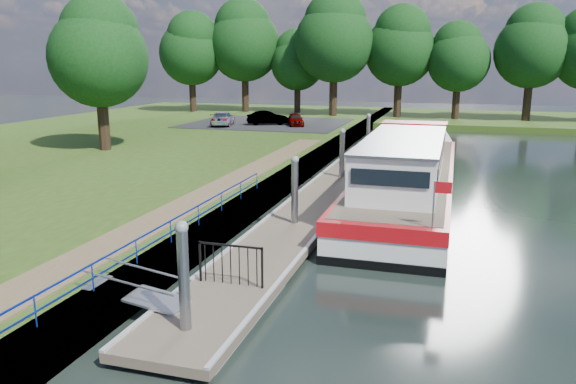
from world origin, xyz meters
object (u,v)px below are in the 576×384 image
(pontoon, at_px, (322,201))
(car_c, at_px, (223,119))
(car_b, at_px, (268,118))
(barge, at_px, (409,174))
(car_a, at_px, (296,119))

(pontoon, bearing_deg, car_c, 122.89)
(pontoon, relative_size, car_b, 8.18)
(car_b, bearing_deg, pontoon, 179.53)
(barge, height_order, car_c, barge)
(pontoon, relative_size, car_c, 7.19)
(car_a, bearing_deg, car_b, 159.18)
(car_a, bearing_deg, pontoon, -92.46)
(pontoon, bearing_deg, car_a, 108.58)
(car_b, xyz_separation_m, car_c, (-3.57, -1.75, 0.00))
(car_b, relative_size, car_c, 0.88)
(car_b, distance_m, car_c, 3.97)
(car_b, height_order, car_c, car_c)
(car_c, bearing_deg, pontoon, 109.46)
(car_b, bearing_deg, car_c, 91.59)
(barge, xyz_separation_m, car_b, (-14.10, 20.70, 0.35))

